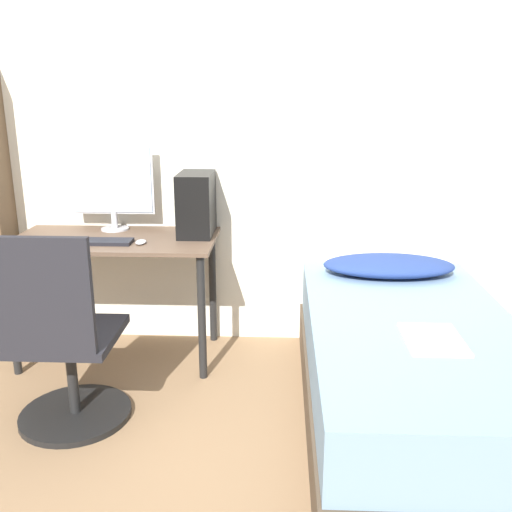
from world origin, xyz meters
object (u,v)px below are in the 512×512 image
object	(u,v)px
monitor	(112,183)
pc_tower	(196,204)
keyboard	(100,242)
bed	(410,372)
office_chair	(64,354)

from	to	relation	value
monitor	pc_tower	distance (m)	0.53
monitor	keyboard	world-z (taller)	monitor
monitor	pc_tower	world-z (taller)	monitor
pc_tower	bed	bearing A→B (deg)	-34.02
office_chair	keyboard	size ratio (longest dim) A/B	2.75
keyboard	pc_tower	bearing A→B (deg)	24.87
office_chair	bed	distance (m)	1.61
bed	pc_tower	size ratio (longest dim) A/B	5.23
office_chair	monitor	size ratio (longest dim) A/B	1.89
office_chair	bed	world-z (taller)	office_chair
office_chair	keyboard	xyz separation A→B (m)	(0.00, 0.62, 0.37)
office_chair	bed	xyz separation A→B (m)	(1.60, 0.11, -0.11)
bed	keyboard	world-z (taller)	keyboard
bed	pc_tower	distance (m)	1.48
office_chair	monitor	xyz separation A→B (m)	(-0.00, 0.94, 0.65)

